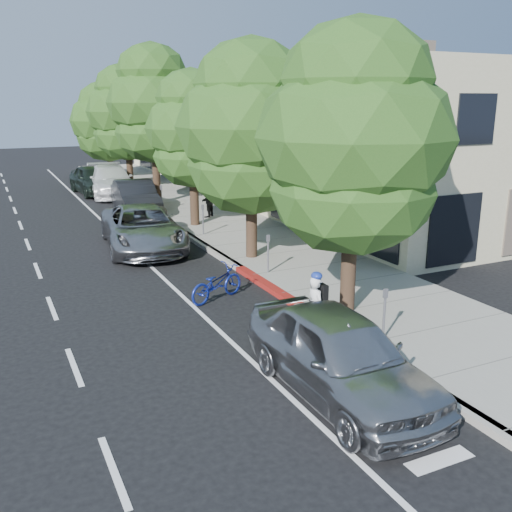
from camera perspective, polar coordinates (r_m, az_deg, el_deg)
ground at (r=16.78m, az=2.61°, el=-4.16°), size 120.00×120.00×0.00m
sidewalk at (r=24.64m, az=-1.46°, el=2.42°), size 4.60×56.00×0.15m
curb at (r=23.82m, az=-6.52°, el=1.86°), size 0.30×56.00×0.15m
curb_red_segment at (r=17.60m, az=1.07°, el=-2.95°), size 0.32×4.00×0.15m
storefront_building at (r=36.28m, az=2.62°, el=12.06°), size 10.00×36.00×7.00m
street_tree_0 at (r=14.62m, az=9.79°, el=11.19°), size 5.01×5.01×7.58m
street_tree_1 at (r=19.82m, az=-0.47°, el=12.53°), size 5.20×5.20×7.67m
street_tree_2 at (r=25.38m, az=-6.38°, el=12.38°), size 4.11×4.11×6.94m
street_tree_3 at (r=31.07m, az=-10.26°, el=14.62°), size 4.82×4.82×8.47m
street_tree_4 at (r=36.89m, az=-12.82°, el=13.75°), size 4.91×4.91×7.79m
street_tree_5 at (r=42.77m, az=-14.66°, el=12.87°), size 5.21×5.21×6.94m
cyclist at (r=13.74m, az=6.00°, el=-5.23°), size 0.38×0.58×1.59m
bicycle at (r=16.44m, az=-3.95°, el=-2.73°), size 2.05×1.36×1.02m
silver_suv at (r=22.37m, az=-11.29°, el=2.75°), size 3.39×6.21×1.65m
dark_sedan at (r=29.40m, az=-11.93°, el=5.74°), size 2.14×5.23×1.69m
white_pickup at (r=35.57m, az=-14.34°, el=7.30°), size 2.93×6.26×1.77m
dark_suv_far at (r=36.44m, az=-15.95°, el=7.35°), size 2.50×5.27×1.74m
near_car_a at (r=11.30m, az=8.40°, el=-9.74°), size 2.03×5.00×1.70m
pedestrian at (r=27.41m, az=-4.96°, el=5.57°), size 0.99×0.98×1.61m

